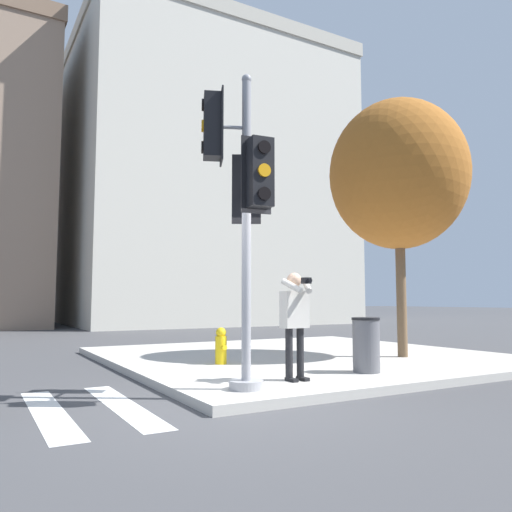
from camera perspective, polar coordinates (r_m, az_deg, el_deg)
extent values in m
plane|color=#424244|center=(6.53, -2.74, -16.68)|extent=(160.00, 160.00, 0.00)
cube|color=#BCB7AD|center=(11.28, 5.25, -11.41)|extent=(8.00, 8.00, 0.13)
cube|color=silver|center=(6.73, -15.04, -16.13)|extent=(0.37, 2.98, 0.01)
cube|color=silver|center=(6.57, -22.61, -16.20)|extent=(0.37, 2.98, 0.01)
cylinder|color=#939399|center=(6.84, -1.14, -14.51)|extent=(0.46, 0.46, 0.12)
cylinder|color=#939399|center=(6.82, -1.11, 3.32)|extent=(0.13, 0.13, 4.11)
sphere|color=#939399|center=(7.43, -1.08, 19.54)|extent=(0.14, 0.14, 0.14)
cylinder|color=#939399|center=(7.14, -1.11, 7.89)|extent=(0.18, 0.28, 0.05)
cube|color=black|center=(7.40, -1.11, 7.43)|extent=(0.38, 0.35, 0.90)
cube|color=black|center=(7.27, -1.11, 7.66)|extent=(0.38, 0.22, 1.02)
cylinder|color=black|center=(7.60, -1.11, 9.42)|extent=(0.16, 0.11, 0.17)
cylinder|color=orange|center=(7.53, -1.11, 7.21)|extent=(0.16, 0.11, 0.17)
cylinder|color=black|center=(7.47, -1.12, 4.96)|extent=(0.16, 0.11, 0.17)
cylinder|color=#939399|center=(6.76, -0.43, 8.98)|extent=(0.08, 0.30, 0.05)
cube|color=black|center=(6.52, 0.48, 9.50)|extent=(0.33, 0.27, 0.90)
cube|color=black|center=(6.64, 0.02, 9.23)|extent=(0.42, 0.07, 1.02)
cylinder|color=black|center=(6.49, 0.96, 12.34)|extent=(0.17, 0.05, 0.17)
cylinder|color=orange|center=(6.40, 0.97, 9.78)|extent=(0.17, 0.05, 0.17)
cylinder|color=black|center=(6.33, 0.97, 7.15)|extent=(0.17, 0.05, 0.17)
cylinder|color=#939399|center=(7.14, -2.81, 14.47)|extent=(0.29, 0.16, 0.05)
cube|color=black|center=(7.12, -5.01, 14.53)|extent=(0.33, 0.37, 0.90)
cube|color=black|center=(7.13, -3.91, 14.50)|extent=(0.18, 0.40, 1.02)
cylinder|color=black|center=(7.23, -6.11, 16.79)|extent=(0.09, 0.17, 0.17)
cylinder|color=orange|center=(7.12, -6.13, 14.55)|extent=(0.09, 0.17, 0.17)
cylinder|color=black|center=(7.03, -6.15, 12.25)|extent=(0.09, 0.17, 0.17)
cube|color=black|center=(7.50, 4.08, -13.93)|extent=(0.09, 0.24, 0.05)
cube|color=black|center=(7.61, 5.37, -13.79)|extent=(0.09, 0.24, 0.05)
cylinder|color=black|center=(7.51, 3.80, -11.16)|extent=(0.11, 0.11, 0.77)
cylinder|color=black|center=(7.62, 5.08, -11.06)|extent=(0.11, 0.11, 0.77)
cube|color=beige|center=(7.52, 4.41, -6.12)|extent=(0.40, 0.22, 0.55)
sphere|color=tan|center=(7.52, 4.39, -2.75)|extent=(0.22, 0.22, 0.22)
cube|color=black|center=(7.27, 5.76, -2.82)|extent=(0.12, 0.10, 0.09)
cylinder|color=black|center=(7.21, 6.08, -2.80)|extent=(0.06, 0.08, 0.06)
cylinder|color=beige|center=(7.33, 4.13, -3.44)|extent=(0.23, 0.35, 0.23)
cylinder|color=beige|center=(7.48, 5.85, -3.46)|extent=(0.23, 0.35, 0.23)
cylinder|color=brown|center=(11.03, 16.26, -3.57)|extent=(0.21, 0.21, 2.87)
ellipsoid|color=#A86023|center=(11.36, 15.94, 8.97)|extent=(2.95, 2.95, 3.25)
cylinder|color=yellow|center=(9.46, -4.03, -10.67)|extent=(0.22, 0.22, 0.51)
sphere|color=yellow|center=(9.44, -4.02, -8.73)|extent=(0.19, 0.19, 0.19)
cylinder|color=yellow|center=(9.33, -3.66, -10.40)|extent=(0.10, 0.06, 0.10)
cylinder|color=#5B5B60|center=(8.55, 12.47, -10.01)|extent=(0.44, 0.44, 0.86)
cylinder|color=black|center=(8.52, 12.42, -7.01)|extent=(0.46, 0.46, 0.04)
cube|color=beige|center=(30.86, -6.09, 7.31)|extent=(15.19, 11.75, 15.85)
cube|color=#B2AD9E|center=(33.64, -5.95, 21.29)|extent=(15.39, 11.95, 0.80)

